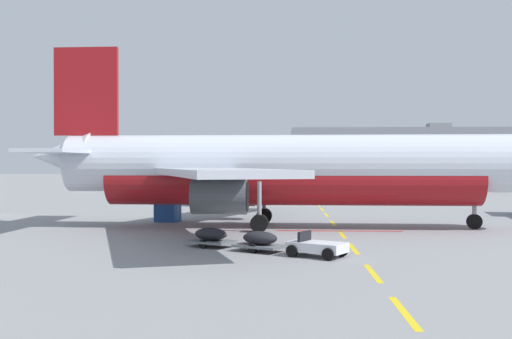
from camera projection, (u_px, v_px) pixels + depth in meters
name	position (u px, v px, depth m)	size (l,w,h in m)	color
apron_paint_markings	(324.00, 212.00, 53.19)	(8.00, 95.25, 0.01)	yellow
airliner_foreground	(283.00, 169.00, 40.08)	(34.72, 34.62, 12.20)	silver
catering_truck	(222.00, 189.00, 61.81)	(7.26, 3.40, 3.14)	black
baggage_train	(261.00, 241.00, 29.18)	(8.16, 5.60, 1.14)	silver
uld_cargo_container	(168.00, 211.00, 44.50)	(1.83, 1.80, 1.60)	#194C9E
terminal_satellite	(405.00, 154.00, 167.58)	(62.79, 21.33, 15.58)	gray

